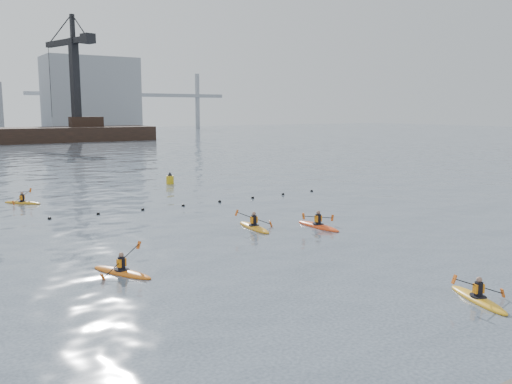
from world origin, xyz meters
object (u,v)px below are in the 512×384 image
Objects in this scene: kayaker_1 at (478,298)px; nav_buoy at (170,180)px; kayaker_3 at (254,227)px; kayaker_4 at (318,225)px; kayaker_5 at (22,202)px; kayaker_0 at (122,271)px.

kayaker_1 is 34.85m from nav_buoy.
kayaker_3 is 1.00× the size of kayaker_4.
kayaker_4 is 22.16m from kayaker_5.
kayaker_4 is (12.63, 2.60, 0.01)m from kayaker_0.
kayaker_4 is 1.33× the size of kayaker_5.
nav_buoy is at bearing -93.22° from kayaker_4.
kayaker_0 reaches higher than kayaker_4.
kayaker_5 is (-9.63, 16.24, -0.01)m from kayaker_3.
kayaker_4 is at bearing -91.30° from nav_buoy.
kayaker_1 reaches higher than kayaker_4.
kayaker_1 is (9.56, -10.06, -0.00)m from kayaker_0.
kayaker_0 is 27.89m from nav_buoy.
kayaker_5 reaches higher than kayaker_4.
kayaker_5 is 14.02m from nav_buoy.
kayaker_4 is at bearing -96.96° from kayaker_5.
kayaker_5 is (-9.86, 30.65, -0.00)m from kayaker_1.
kayaker_3 reaches higher than kayaker_4.
kayaker_0 is at bearing -149.55° from kayaker_3.
kayaker_3 is 20.61m from nav_buoy.
kayaker_1 is 14.41m from kayaker_3.
kayaker_3 is at bearing -102.00° from kayaker_5.
kayaker_0 is 12.89m from kayaker_4.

